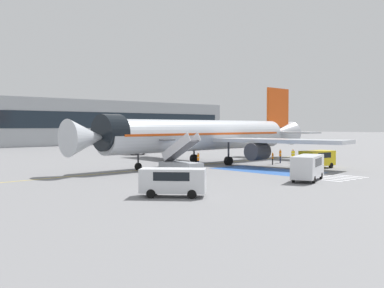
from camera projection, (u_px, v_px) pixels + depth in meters
ground_plane at (204, 164)px, 57.96m from camera, size 600.00×600.00×0.00m
apron_leadline_yellow at (203, 165)px, 57.66m from camera, size 73.92×4.37×0.01m
apron_stand_patch_blue at (266, 170)px, 50.07m from camera, size 5.98×12.14×0.01m
apron_walkway_bar_0 at (325, 180)px, 41.23m from camera, size 0.44×3.60×0.01m
apron_walkway_bar_1 at (332, 179)px, 42.04m from camera, size 0.44×3.60×0.01m
apron_walkway_bar_2 at (338, 178)px, 42.84m from camera, size 0.44×3.60×0.01m
apron_walkway_bar_3 at (345, 177)px, 43.65m from camera, size 0.44×3.60×0.01m
apron_walkway_bar_4 at (351, 176)px, 44.45m from camera, size 0.44×3.60×0.01m
airliner at (206, 135)px, 57.99m from camera, size 40.28×35.61×10.77m
boarding_stairs_forward at (181, 162)px, 48.59m from camera, size 2.47×5.33×4.29m
fuel_tanker at (127, 144)px, 79.69m from camera, size 2.82×9.97×3.32m
service_van_0 at (308, 166)px, 40.67m from camera, size 5.83×3.83×2.29m
service_van_1 at (317, 158)px, 52.82m from camera, size 4.44×2.55×2.05m
service_van_2 at (173, 180)px, 31.45m from camera, size 4.41×4.56×1.99m
ground_crew_0 at (280, 155)px, 59.88m from camera, size 0.46×0.47×1.87m
ground_crew_1 at (293, 155)px, 60.48m from camera, size 0.48×0.37×1.83m
ground_crew_2 at (198, 159)px, 52.86m from camera, size 0.47×0.46×1.86m
ground_crew_3 at (273, 158)px, 57.43m from camera, size 0.48×0.45×1.60m
terminal_building at (42, 122)px, 112.47m from camera, size 115.66×12.10×11.74m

